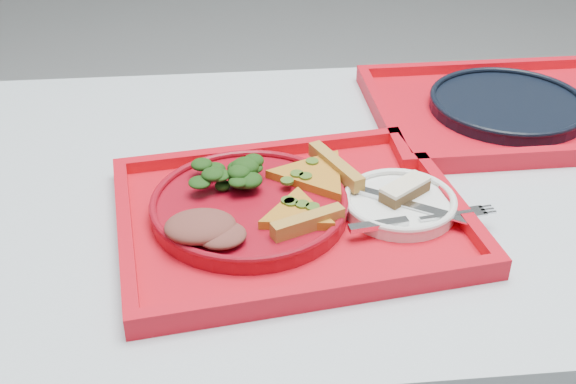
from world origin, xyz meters
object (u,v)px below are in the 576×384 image
object	(u,v)px
tray_main	(291,219)
dinner_plate	(249,208)
navy_plate	(507,106)
dessert_bar	(405,189)
tray_far	(506,113)

from	to	relation	value
tray_main	dinner_plate	size ratio (longest dim) A/B	1.73
tray_main	navy_plate	size ratio (longest dim) A/B	1.73
navy_plate	dessert_bar	world-z (taller)	dessert_bar
tray_main	tray_far	bearing A→B (deg)	27.42
dinner_plate	navy_plate	world-z (taller)	dinner_plate
navy_plate	dessert_bar	distance (m)	0.36
tray_main	tray_far	xyz separation A→B (m)	(0.39, 0.28, 0.00)
dinner_plate	tray_far	bearing A→B (deg)	30.82
tray_far	navy_plate	bearing A→B (deg)	-0.79
tray_far	dinner_plate	distance (m)	0.52
dinner_plate	navy_plate	bearing A→B (deg)	30.82
tray_far	dessert_bar	world-z (taller)	dessert_bar
tray_far	navy_plate	distance (m)	0.01
tray_far	dinner_plate	size ratio (longest dim) A/B	1.73
dinner_plate	dessert_bar	world-z (taller)	dessert_bar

